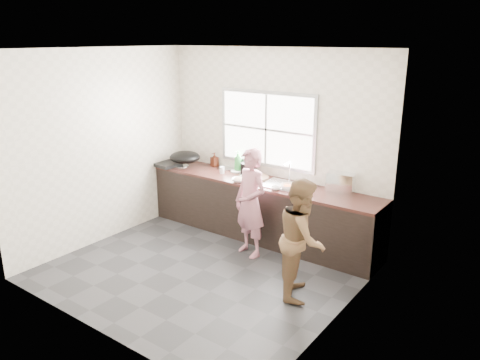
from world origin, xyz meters
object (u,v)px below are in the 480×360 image
Objects in this scene: dish_rack at (341,182)px; bowl_crabs at (288,187)px; bowl_held at (276,188)px; glass_jar at (222,170)px; bottle_brown_short at (248,168)px; wok at (185,157)px; cutting_board at (253,178)px; bottle_green at (238,161)px; black_pot at (248,168)px; person_side at (302,238)px; plate_food at (237,171)px; pot_lid_right at (226,168)px; bottle_brown_tall at (214,160)px; burner at (167,164)px; woman at (250,206)px; bowl_mince at (239,180)px; pot_lid_left at (181,166)px.

bowl_crabs is at bearing -160.46° from dish_rack.
bowl_crabs is at bearing 40.56° from bowl_held.
bowl_held is 1.09m from glass_jar.
bottle_brown_short is 0.33× the size of wok.
dish_rack is (1.81, 0.24, 0.08)m from glass_jar.
bottle_green is (-0.44, 0.22, 0.14)m from cutting_board.
bottle_green reaches higher than black_pot.
dish_rack is (1.25, 0.22, 0.11)m from cutting_board.
bowl_held is at bearing 20.98° from person_side.
plate_food is at bearing -176.44° from black_pot.
wok is 0.68m from pot_lid_right.
bowl_held reaches higher than plate_food.
glass_jar is 0.28m from pot_lid_right.
wok is (-0.71, -0.04, 0.10)m from glass_jar.
cutting_board is at bearing -41.10° from bottle_brown_short.
bottle_brown_tall is 0.75m from burner.
plate_food is 0.25m from pot_lid_right.
glass_jar is (-0.30, -0.24, -0.03)m from bottle_brown_short.
woman is 3.92× the size of dish_rack.
pot_lid_right is at bearing 159.79° from bowl_held.
bowl_mince is at bearing 158.31° from woman.
wok is at bearing 31.07° from burner.
cutting_board is 0.65m from bowl_crabs.
glass_jar is at bearing -140.82° from bottle_brown_short.
bottle_brown_tall is at bearing 163.82° from woman.
bowl_held is (0.52, -0.22, 0.01)m from cutting_board.
cutting_board is at bearing 7.72° from burner.
bowl_crabs is at bearing -14.05° from pot_lid_right.
bowl_held is 1.10× the size of bottle_brown_short.
bottle_brown_short is at bearing 12.94° from plate_food.
bottle_brown_tall is at bearing 144.63° from glass_jar.
bowl_mince is 0.44m from black_pot.
bowl_mince is at bearing -51.24° from plate_food.
person_side is at bearing -37.98° from bottle_brown_short.
dish_rack is at bearing 28.38° from bowl_crabs.
bowl_crabs is 1.98m from pot_lid_left.
dish_rack is at bearing 10.09° from cutting_board.
person_side reaches higher than burner.
pot_lid_right is at bearing 161.62° from cutting_board.
glass_jar is at bearing -122.64° from plate_food.
plate_food is (-0.43, 0.19, -0.01)m from cutting_board.
pot_lid_right is at bearing 27.11° from burner.
cutting_board reaches higher than plate_food.
dish_rack reaches higher than plate_food.
bowl_held is 1.06m from bottle_green.
person_side is at bearing -31.90° from pot_lid_right.
cutting_board is 1.85× the size of pot_lid_left.
black_pot reaches higher than pot_lid_left.
burner is (-1.26, -0.43, -0.05)m from bottle_brown_short.
bottle_brown_short is 0.56× the size of pot_lid_right.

